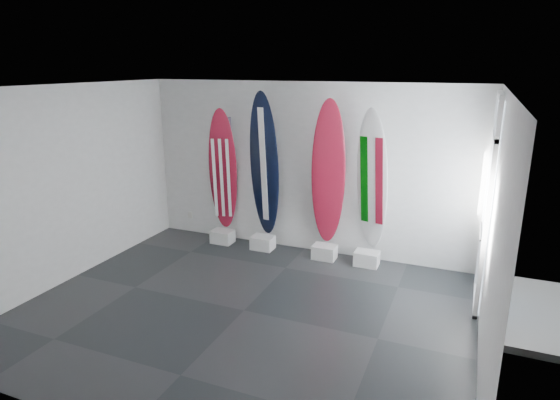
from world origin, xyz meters
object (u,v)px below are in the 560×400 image
at_px(surfboard_swiss, 328,174).
at_px(surfboard_italy, 372,181).
at_px(surfboard_usa, 223,170).
at_px(surfboard_navy, 264,166).

relative_size(surfboard_swiss, surfboard_italy, 1.05).
height_order(surfboard_usa, surfboard_navy, surfboard_navy).
relative_size(surfboard_usa, surfboard_navy, 0.88).
distance_m(surfboard_usa, surfboard_navy, 0.85).
relative_size(surfboard_usa, surfboard_swiss, 0.91).
bearing_deg(surfboard_italy, surfboard_usa, -166.96).
height_order(surfboard_navy, surfboard_swiss, surfboard_navy).
distance_m(surfboard_navy, surfboard_swiss, 1.18).
xyz_separation_m(surfboard_navy, surfboard_swiss, (1.18, 0.00, -0.04)).
bearing_deg(surfboard_navy, surfboard_usa, -171.66).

